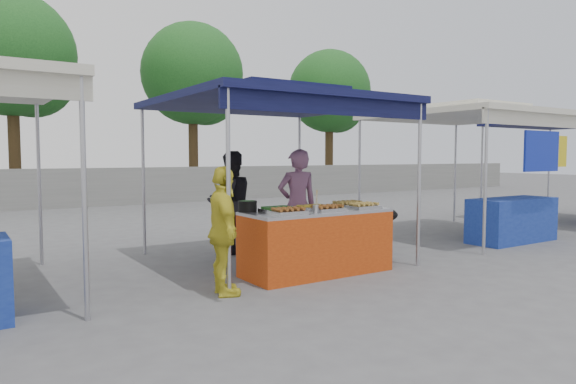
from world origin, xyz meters
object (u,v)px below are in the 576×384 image
vendor_woman (297,205)px  cooking_pot (247,206)px  vendor_table (317,242)px  helper_man (230,202)px  customer_person (224,231)px  wok_burner (382,229)px

vendor_woman → cooking_pot: bearing=37.9°
vendor_table → helper_man: (-0.32, 1.90, 0.40)m
cooking_pot → vendor_woman: 1.25m
customer_person → cooking_pot: bearing=-31.8°
vendor_table → cooking_pot: size_ratio=8.22×
wok_burner → helper_man: 2.42m
wok_burner → cooking_pot: bearing=161.8°
vendor_table → helper_man: bearing=99.6°
cooking_pot → vendor_table: bearing=-20.6°
vendor_table → wok_burner: vendor_table is taller
vendor_woman → customer_person: 2.12m
vendor_table → wok_burner: 1.36m
wok_burner → customer_person: size_ratio=0.55×
helper_man → wok_burner: bearing=127.9°
cooking_pot → vendor_woman: bearing=24.9°
vendor_woman → helper_man: vendor_woman is taller
vendor_woman → customer_person: (-1.78, -1.15, -0.11)m
wok_burner → vendor_woman: vendor_woman is taller
helper_man → customer_person: helper_man is taller
vendor_table → vendor_woman: bearing=72.8°
vendor_table → customer_person: (-1.51, -0.30, 0.30)m
wok_burner → customer_person: 2.92m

